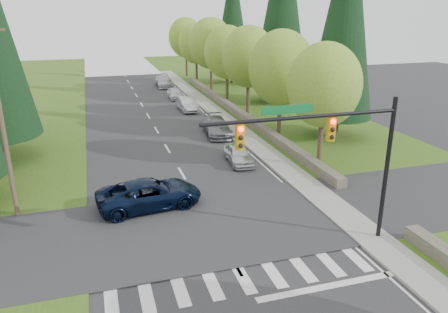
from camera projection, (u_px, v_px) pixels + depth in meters
name	position (u px, v px, depth m)	size (l,w,h in m)	color
grass_east	(324.00, 138.00, 36.33)	(14.00, 110.00, 0.06)	#345717
cross_street	(212.00, 225.00, 21.92)	(120.00, 8.00, 0.10)	#28282B
sidewalk_east	(247.00, 137.00, 36.45)	(1.80, 80.00, 0.13)	gray
curb_east	(237.00, 138.00, 36.21)	(0.20, 80.00, 0.13)	gray
stone_wall_north	(236.00, 111.00, 44.05)	(0.70, 40.00, 0.70)	#4C4438
traffic_signal	(333.00, 143.00, 18.32)	(8.70, 0.37, 6.80)	black
utility_pole	(1.00, 121.00, 21.23)	(1.60, 0.24, 10.00)	#473828
decid_tree_0	(324.00, 85.00, 28.04)	(4.80, 4.80, 8.37)	#38281C
decid_tree_1	(281.00, 68.00, 34.33)	(5.20, 5.20, 8.80)	#38281C
decid_tree_2	(249.00, 57.00, 40.55)	(5.00, 5.00, 8.82)	#38281C
decid_tree_3	(227.00, 52.00, 47.00)	(5.00, 5.00, 8.55)	#38281C
decid_tree_4	(211.00, 43.00, 53.22)	(5.40, 5.40, 9.18)	#38281C
decid_tree_5	(196.00, 43.00, 59.66)	(4.80, 4.80, 8.30)	#38281C
decid_tree_6	(186.00, 37.00, 65.91)	(5.20, 5.20, 8.86)	#38281C
conifer_e_a	(345.00, 15.00, 33.41)	(5.44, 5.44, 17.80)	#38281C
conifer_e_b	(283.00, 2.00, 46.01)	(6.12, 6.12, 19.80)	#38281C
conifer_e_c	(232.00, 14.00, 58.88)	(5.10, 5.10, 16.80)	#38281C
suv_navy	(150.00, 194.00, 23.63)	(2.60, 5.63, 1.57)	black
parked_car_a	(238.00, 154.00, 30.37)	(1.53, 3.80, 1.29)	silver
parked_car_b	(217.00, 127.00, 36.99)	(2.04, 5.03, 1.46)	slate
parked_car_c	(187.00, 104.00, 45.54)	(1.50, 4.30, 1.42)	silver
parked_car_d	(175.00, 93.00, 51.37)	(1.53, 3.81, 1.30)	silver
parked_car_e	(164.00, 81.00, 58.95)	(2.08, 5.11, 1.48)	#B1B0B6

